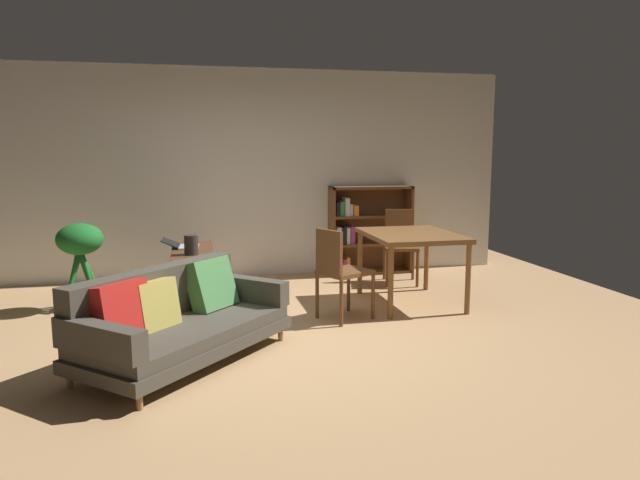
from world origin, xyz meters
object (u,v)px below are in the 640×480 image
object	(u,v)px
potted_floor_plant	(80,251)
desk_speaker	(191,245)
dining_table	(411,240)
media_console	(193,277)
open_laptop	(182,245)
bookshelf	(365,230)
dining_chair_near	(339,269)
fabric_couch	(176,318)
dining_chair_far	(400,242)

from	to	relation	value
potted_floor_plant	desk_speaker	bearing A→B (deg)	-13.32
potted_floor_plant	dining_table	distance (m)	3.49
media_console	open_laptop	distance (m)	0.40
bookshelf	open_laptop	bearing A→B (deg)	-158.40
dining_table	dining_chair_near	distance (m)	1.04
fabric_couch	dining_chair_far	size ratio (longest dim) A/B	2.03
media_console	bookshelf	xyz separation A→B (m)	(2.29, 1.17, 0.30)
dining_chair_far	potted_floor_plant	bearing A→B (deg)	-172.18
dining_chair_far	bookshelf	world-z (taller)	bookshelf
dining_table	dining_chair_far	world-z (taller)	dining_chair_far
media_console	bookshelf	bearing A→B (deg)	27.01
fabric_couch	dining_chair_near	distance (m)	1.75
fabric_couch	dining_chair_far	distance (m)	3.55
desk_speaker	potted_floor_plant	xyz separation A→B (m)	(-1.13, 0.27, -0.06)
desk_speaker	dining_table	size ratio (longest dim) A/B	0.17
fabric_couch	desk_speaker	bearing A→B (deg)	84.96
desk_speaker	potted_floor_plant	bearing A→B (deg)	166.68
dining_chair_near	fabric_couch	bearing A→B (deg)	-152.28
open_laptop	dining_table	world-z (taller)	dining_table
fabric_couch	bookshelf	world-z (taller)	bookshelf
potted_floor_plant	dining_chair_far	distance (m)	3.74
open_laptop	dining_chair_far	xyz separation A→B (m)	(2.67, 0.30, -0.10)
media_console	bookshelf	world-z (taller)	bookshelf
bookshelf	fabric_couch	bearing A→B (deg)	-129.60
open_laptop	media_console	bearing A→B (deg)	-63.50
open_laptop	bookshelf	xyz separation A→B (m)	(2.40, 0.95, -0.02)
media_console	fabric_couch	bearing A→B (deg)	-94.60
fabric_couch	open_laptop	size ratio (longest dim) A/B	4.47
potted_floor_plant	dining_table	world-z (taller)	potted_floor_plant
fabric_couch	desk_speaker	xyz separation A→B (m)	(0.13, 1.51, 0.34)
dining_table	dining_chair_near	bearing A→B (deg)	-153.34
fabric_couch	bookshelf	xyz separation A→B (m)	(2.43, 2.94, 0.24)
potted_floor_plant	dining_chair_near	world-z (taller)	potted_floor_plant
open_laptop	dining_chair_far	world-z (taller)	dining_chair_far
fabric_couch	potted_floor_plant	size ratio (longest dim) A/B	2.04
fabric_couch	media_console	distance (m)	1.78
potted_floor_plant	dining_chair_near	size ratio (longest dim) A/B	1.00
dining_table	dining_chair_far	size ratio (longest dim) A/B	1.29
potted_floor_plant	dining_chair_far	bearing A→B (deg)	7.82
open_laptop	bookshelf	world-z (taller)	bookshelf
desk_speaker	dining_table	bearing A→B (deg)	-5.99
media_console	potted_floor_plant	size ratio (longest dim) A/B	1.49
potted_floor_plant	media_console	bearing A→B (deg)	-0.21
dining_table	dining_chair_near	xyz separation A→B (m)	(-0.91, -0.46, -0.18)
open_laptop	bookshelf	bearing A→B (deg)	21.60
potted_floor_plant	open_laptop	bearing A→B (deg)	11.69
media_console	potted_floor_plant	world-z (taller)	potted_floor_plant
open_laptop	dining_chair_near	world-z (taller)	dining_chair_near
bookshelf	dining_chair_far	bearing A→B (deg)	-67.39
dining_chair_far	bookshelf	xyz separation A→B (m)	(-0.27, 0.65, 0.08)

